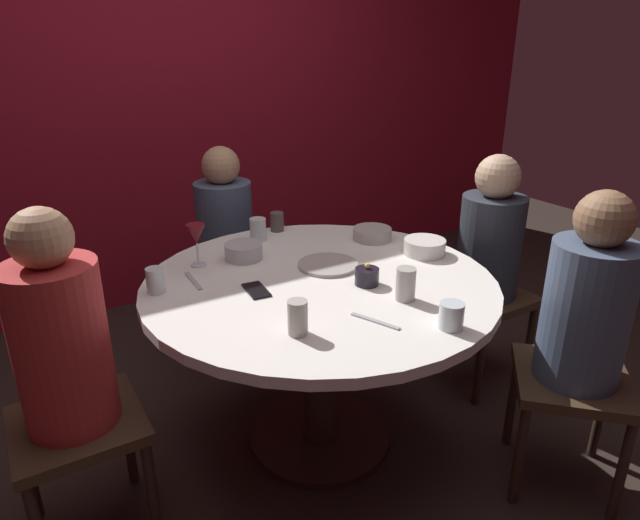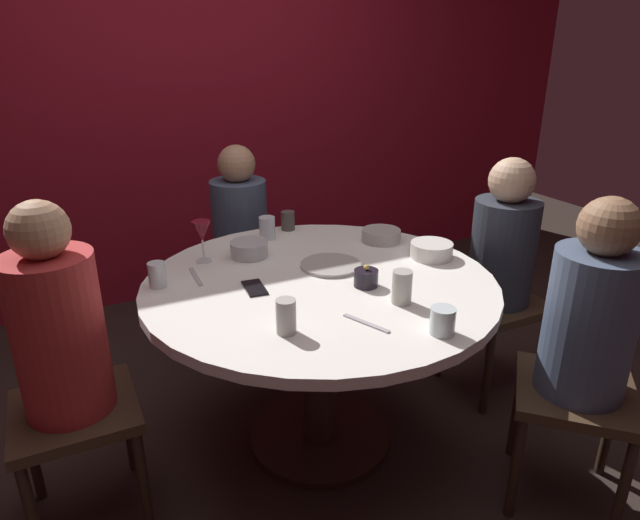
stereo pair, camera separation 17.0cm
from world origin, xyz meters
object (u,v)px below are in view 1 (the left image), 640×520
object	(u,v)px
cup_by_left_diner	(258,230)
candle_holder	(367,276)
seated_diner_front_right	(585,315)
cup_far_edge	(298,318)
cup_near_candle	(277,222)
cup_beside_wine	(451,316)
wine_glass	(196,236)
cell_phone	(256,290)
dining_table	(320,315)
cup_by_right_diner	(406,284)
bowl_serving_large	(244,251)
seated_diner_left	(63,351)
seated_diner_right	(490,247)
bowl_small_white	(425,247)
dinner_plate	(328,265)
seated_diner_back	(225,226)
bowl_salad_center	(372,234)
cup_center_front	(155,280)

from	to	relation	value
cup_by_left_diner	candle_holder	bearing A→B (deg)	-78.16
seated_diner_front_right	cup_far_edge	bearing A→B (deg)	24.87
cup_near_candle	cup_beside_wine	bearing A→B (deg)	-88.41
candle_holder	wine_glass	world-z (taller)	wine_glass
cell_phone	cup_by_left_diner	world-z (taller)	cup_by_left_diner
dining_table	cup_by_right_diner	xyz separation A→B (m)	(0.17, -0.31, 0.21)
seated_diner_front_right	bowl_serving_large	bearing A→B (deg)	-5.84
candle_holder	cup_beside_wine	world-z (taller)	cup_beside_wine
seated_diner_left	candle_holder	xyz separation A→B (m)	(1.05, -0.13, 0.06)
seated_diner_front_right	cup_far_edge	world-z (taller)	seated_diner_front_right
cup_by_left_diner	cup_far_edge	bearing A→B (deg)	-107.42
wine_glass	cup_far_edge	size ratio (longest dim) A/B	1.55
seated_diner_left	seated_diner_right	bearing A→B (deg)	0.00
seated_diner_right	bowl_serving_large	bearing A→B (deg)	-17.87
seated_diner_right	bowl_small_white	distance (m)	0.41
seated_diner_left	dinner_plate	xyz separation A→B (m)	(1.02, 0.10, 0.04)
dining_table	bowl_serving_large	distance (m)	0.43
seated_diner_back	seated_diner_right	xyz separation A→B (m)	(0.93, -0.97, 0.01)
seated_diner_back	seated_diner_right	distance (m)	1.34
cup_by_left_diner	dining_table	bearing A→B (deg)	-88.79
seated_diner_right	bowl_salad_center	xyz separation A→B (m)	(-0.49, 0.27, 0.07)
bowl_salad_center	cup_by_right_diner	size ratio (longest dim) A/B	1.48
bowl_small_white	seated_diner_front_right	bearing A→B (deg)	-77.32
cup_beside_wine	cup_by_right_diner	bearing A→B (deg)	87.94
candle_holder	bowl_salad_center	world-z (taller)	candle_holder
seated_diner_back	seated_diner_right	bearing A→B (deg)	43.82
dinner_plate	wine_glass	bearing A→B (deg)	147.76
dining_table	seated_diner_front_right	distance (m)	0.96
seated_diner_front_right	cup_by_left_diner	distance (m)	1.39
dinner_plate	cup_beside_wine	xyz separation A→B (m)	(0.06, -0.64, 0.04)
dinner_plate	cup_beside_wine	bearing A→B (deg)	-84.46
cell_phone	cup_by_left_diner	xyz separation A→B (m)	(0.24, 0.50, 0.05)
candle_holder	bowl_serving_large	bearing A→B (deg)	120.82
cup_center_front	cell_phone	bearing A→B (deg)	-29.56
candle_holder	cup_by_left_diner	size ratio (longest dim) A/B	0.88
seated_diner_front_right	candle_holder	size ratio (longest dim) A/B	12.81
dinner_plate	cup_beside_wine	size ratio (longest dim) A/B	2.83
seated_diner_right	cup_center_front	bearing A→B (deg)	-7.89
seated_diner_right	wine_glass	distance (m)	1.35
candle_holder	cup_center_front	bearing A→B (deg)	154.10
dinner_plate	cup_beside_wine	distance (m)	0.64
seated_diner_right	bowl_salad_center	size ratio (longest dim) A/B	6.49
seated_diner_front_right	cup_far_edge	size ratio (longest dim) A/B	10.27
dining_table	candle_holder	xyz separation A→B (m)	(0.13, -0.13, 0.19)
seated_diner_left	candle_holder	world-z (taller)	seated_diner_left
seated_diner_right	cup_by_right_diner	distance (m)	0.83
dining_table	bowl_small_white	distance (m)	0.56
seated_diner_left	bowl_small_white	xyz separation A→B (m)	(1.45, -0.00, 0.06)
seated_diner_back	candle_holder	distance (m)	1.11
candle_holder	seated_diner_right	bearing A→B (deg)	9.23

